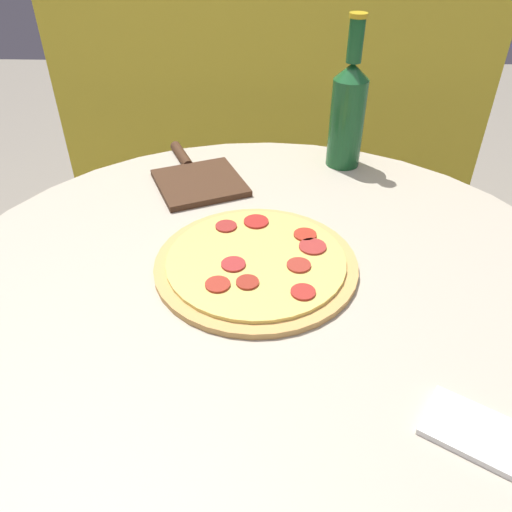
# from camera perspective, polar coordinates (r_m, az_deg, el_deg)

# --- Properties ---
(table) EXTENTS (1.00, 1.00, 0.78)m
(table) POSITION_cam_1_polar(r_m,az_deg,el_deg) (0.86, 0.96, -13.73)
(table) COLOR #B2A893
(table) RESTS_ON ground_plane
(fence_panel) EXTENTS (1.25, 0.04, 1.45)m
(fence_panel) POSITION_cam_1_polar(r_m,az_deg,el_deg) (1.51, 1.76, 16.60)
(fence_panel) COLOR gold
(fence_panel) RESTS_ON ground_plane
(pizza) EXTENTS (0.31, 0.31, 0.02)m
(pizza) POSITION_cam_1_polar(r_m,az_deg,el_deg) (0.75, 0.04, -0.73)
(pizza) COLOR tan
(pizza) RESTS_ON table
(beer_bottle) EXTENTS (0.07, 0.07, 0.29)m
(beer_bottle) POSITION_cam_1_polar(r_m,az_deg,el_deg) (1.03, 10.45, 15.97)
(beer_bottle) COLOR #195628
(beer_bottle) RESTS_ON table
(pizza_paddle) EXTENTS (0.21, 0.27, 0.02)m
(pizza_paddle) POSITION_cam_1_polar(r_m,az_deg,el_deg) (0.99, -6.78, 8.80)
(pizza_paddle) COLOR #422819
(pizza_paddle) RESTS_ON table
(napkin) EXTENTS (0.13, 0.12, 0.01)m
(napkin) POSITION_cam_1_polar(r_m,az_deg,el_deg) (0.60, 24.30, -18.06)
(napkin) COLOR white
(napkin) RESTS_ON table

